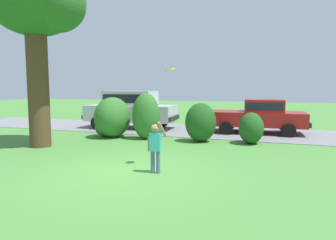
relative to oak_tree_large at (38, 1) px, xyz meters
name	(u,v)px	position (x,y,z in m)	size (l,w,h in m)	color
ground_plane	(125,171)	(4.27, -1.97, -5.04)	(80.00, 80.00, 0.00)	#478438
driveway_strip	(199,131)	(4.27, 5.67, -5.03)	(28.00, 4.40, 0.02)	slate
oak_tree_large	(38,1)	(0.00, 0.00, 0.00)	(3.58, 3.39, 6.74)	#513823
shrub_near_tree	(112,119)	(1.22, 2.64, -4.26)	(1.57, 1.70, 1.70)	#33702B
shrub_centre_left	(147,118)	(2.84, 2.70, -4.20)	(1.17, 1.08, 1.88)	#33702B
shrub_centre	(201,122)	(5.04, 2.83, -4.29)	(1.21, 1.11, 1.51)	#1E511C
shrub_centre_right	(251,128)	(6.92, 3.03, -4.45)	(0.92, 1.06, 1.18)	#1E511C
parked_sedan	(259,115)	(7.04, 5.88, -4.20)	(4.50, 2.29, 1.56)	maroon
parked_suv	(131,108)	(0.75, 5.39, -3.97)	(4.81, 2.33, 1.92)	silver
child_thrower	(155,144)	(5.05, -1.83, -4.33)	(0.44, 0.30, 1.29)	#4C608C
frisbee	(170,70)	(5.18, -1.16, -2.50)	(0.28, 0.28, 0.10)	yellow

